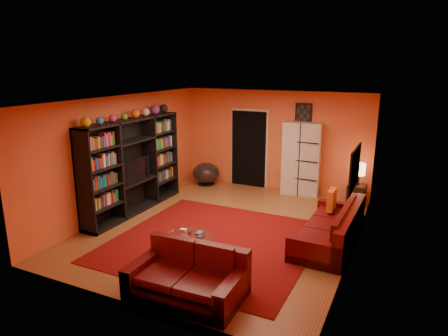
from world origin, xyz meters
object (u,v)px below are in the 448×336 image
at_px(tv, 133,170).
at_px(bowl_chair, 206,173).
at_px(coffee_table, 187,240).
at_px(loveseat, 189,276).
at_px(storage_cabinet, 301,159).
at_px(sofa, 334,229).
at_px(side_table, 356,195).
at_px(entertainment_unit, 133,166).
at_px(table_lamp, 359,170).

distance_m(tv, bowl_chair, 2.68).
xyz_separation_m(coffee_table, bowl_chair, (-1.82, 4.07, -0.06)).
bearing_deg(loveseat, storage_cabinet, -3.80).
distance_m(tv, sofa, 4.43).
bearing_deg(side_table, loveseat, -108.28).
distance_m(sofa, side_table, 2.36).
relative_size(entertainment_unit, table_lamp, 5.77).
height_order(entertainment_unit, coffee_table, entertainment_unit).
xyz_separation_m(sofa, storage_cabinet, (-1.35, 2.61, 0.65)).
bearing_deg(storage_cabinet, tv, -142.42).
xyz_separation_m(entertainment_unit, coffee_table, (2.32, -1.57, -0.66)).
bearing_deg(coffee_table, side_table, 62.23).
xyz_separation_m(coffee_table, side_table, (2.17, 4.13, -0.14)).
bearing_deg(table_lamp, bowl_chair, -179.19).
distance_m(coffee_table, storage_cabinet, 4.47).
relative_size(storage_cabinet, bowl_chair, 2.49).
bearing_deg(storage_cabinet, entertainment_unit, -143.52).
xyz_separation_m(sofa, side_table, (0.08, 2.36, -0.03)).
relative_size(loveseat, bowl_chair, 2.20).
xyz_separation_m(sofa, coffee_table, (-2.09, -1.77, 0.10)).
distance_m(side_table, table_lamp, 0.62).
distance_m(loveseat, coffee_table, 1.00).
xyz_separation_m(tv, side_table, (4.44, 2.62, -0.73)).
xyz_separation_m(loveseat, table_lamp, (1.64, 4.97, 0.59)).
bearing_deg(bowl_chair, entertainment_unit, -101.24).
bearing_deg(entertainment_unit, bowl_chair, 78.76).
distance_m(tv, side_table, 5.21).
relative_size(entertainment_unit, storage_cabinet, 1.61).
bearing_deg(loveseat, tv, 48.57).
relative_size(sofa, loveseat, 1.41).
bearing_deg(storage_cabinet, coffee_table, -105.61).
height_order(sofa, coffee_table, sofa).
height_order(loveseat, table_lamp, table_lamp).
relative_size(tv, loveseat, 0.55).
bearing_deg(bowl_chair, table_lamp, 0.81).
distance_m(sofa, coffee_table, 2.74).
bearing_deg(sofa, bowl_chair, 151.08).
distance_m(storage_cabinet, table_lamp, 1.45).
xyz_separation_m(tv, sofa, (4.36, 0.26, -0.70)).
bearing_deg(bowl_chair, loveseat, -64.38).
bearing_deg(coffee_table, storage_cabinet, 80.31).
bearing_deg(table_lamp, coffee_table, -117.77).
height_order(bowl_chair, side_table, bowl_chair).
height_order(entertainment_unit, storage_cabinet, entertainment_unit).
distance_m(coffee_table, side_table, 4.67).
bearing_deg(bowl_chair, sofa, -30.49).
xyz_separation_m(entertainment_unit, storage_cabinet, (3.07, 2.80, -0.12)).
relative_size(loveseat, storage_cabinet, 0.88).
bearing_deg(side_table, tv, -149.49).
distance_m(tv, storage_cabinet, 4.16).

